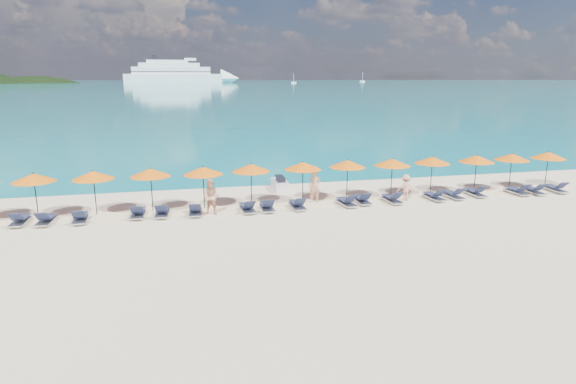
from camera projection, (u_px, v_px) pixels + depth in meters
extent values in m
plane|color=beige|center=(303.00, 234.00, 21.30)|extent=(1400.00, 1400.00, 0.00)
cube|color=#1FA9B2|center=(177.00, 82.00, 646.16)|extent=(1600.00, 1300.00, 0.01)
ellipsoid|color=black|center=(39.00, 116.00, 526.42)|extent=(162.00, 126.00, 85.50)
cube|color=white|center=(174.00, 78.00, 542.72)|extent=(107.32, 21.35, 9.73)
cone|color=white|center=(230.00, 78.00, 558.02)|extent=(21.77, 21.77, 21.40)
cube|color=white|center=(171.00, 70.00, 540.21)|extent=(85.87, 18.05, 7.78)
cube|color=white|center=(169.00, 65.00, 538.38)|extent=(66.58, 15.77, 4.86)
cube|color=white|center=(167.00, 61.00, 537.01)|extent=(45.14, 12.47, 3.40)
cube|color=black|center=(171.00, 72.00, 540.55)|extent=(86.94, 18.27, 0.88)
cube|color=black|center=(171.00, 69.00, 539.75)|extent=(84.80, 17.84, 0.88)
cylinder|color=black|center=(155.00, 58.00, 532.90)|extent=(4.28, 4.28, 5.35)
cube|color=white|center=(294.00, 83.00, 513.74)|extent=(5.67, 1.89, 1.51)
cylinder|color=white|center=(294.00, 78.00, 512.60)|extent=(0.34, 0.34, 9.45)
cube|color=white|center=(362.00, 81.00, 629.47)|extent=(6.66, 2.22, 1.78)
cylinder|color=white|center=(362.00, 77.00, 628.12)|extent=(0.40, 0.40, 11.10)
cube|color=white|center=(280.00, 185.00, 29.69)|extent=(0.93, 2.28, 0.51)
cube|color=black|center=(281.00, 179.00, 29.43)|extent=(0.50, 0.95, 0.33)
cylinder|color=black|center=(278.00, 175.00, 30.11)|extent=(0.52, 0.08, 0.06)
imported|color=tan|center=(315.00, 187.00, 26.33)|extent=(0.68, 0.46, 1.82)
imported|color=tan|center=(211.00, 197.00, 24.00)|extent=(1.02, 0.81, 1.83)
imported|color=tan|center=(406.00, 188.00, 26.83)|extent=(1.02, 0.58, 1.49)
cylinder|color=black|center=(36.00, 196.00, 23.47)|extent=(0.05, 0.05, 2.20)
cone|color=orange|center=(34.00, 178.00, 23.26)|extent=(2.10, 2.10, 0.42)
sphere|color=black|center=(33.00, 173.00, 23.21)|extent=(0.08, 0.08, 0.08)
cylinder|color=black|center=(95.00, 193.00, 24.06)|extent=(0.05, 0.05, 2.20)
cone|color=orange|center=(93.00, 175.00, 23.84)|extent=(2.10, 2.10, 0.42)
sphere|color=black|center=(93.00, 171.00, 23.79)|extent=(0.08, 0.08, 0.08)
cylinder|color=black|center=(152.00, 190.00, 24.72)|extent=(0.05, 0.05, 2.20)
cone|color=orange|center=(150.00, 172.00, 24.51)|extent=(2.10, 2.10, 0.42)
sphere|color=black|center=(150.00, 168.00, 24.46)|extent=(0.08, 0.08, 0.08)
cylinder|color=black|center=(204.00, 188.00, 25.18)|extent=(0.05, 0.05, 2.20)
cone|color=orange|center=(203.00, 171.00, 24.97)|extent=(2.10, 2.10, 0.42)
sphere|color=black|center=(203.00, 167.00, 24.92)|extent=(0.08, 0.08, 0.08)
cylinder|color=black|center=(251.00, 185.00, 25.98)|extent=(0.05, 0.05, 2.20)
cone|color=orange|center=(251.00, 168.00, 25.76)|extent=(2.10, 2.10, 0.42)
sphere|color=black|center=(251.00, 164.00, 25.71)|extent=(0.08, 0.08, 0.08)
cylinder|color=black|center=(303.00, 182.00, 26.57)|extent=(0.05, 0.05, 2.20)
cone|color=orange|center=(303.00, 166.00, 26.36)|extent=(2.10, 2.10, 0.42)
sphere|color=black|center=(303.00, 162.00, 26.30)|extent=(0.08, 0.08, 0.08)
cylinder|color=black|center=(347.00, 180.00, 27.20)|extent=(0.05, 0.05, 2.20)
cone|color=orange|center=(348.00, 164.00, 26.98)|extent=(2.10, 2.10, 0.42)
sphere|color=black|center=(348.00, 160.00, 26.93)|extent=(0.08, 0.08, 0.08)
cylinder|color=black|center=(392.00, 178.00, 27.65)|extent=(0.05, 0.05, 2.20)
cone|color=orange|center=(392.00, 162.00, 27.43)|extent=(2.10, 2.10, 0.42)
sphere|color=black|center=(393.00, 158.00, 27.38)|extent=(0.08, 0.08, 0.08)
cylinder|color=black|center=(431.00, 175.00, 28.36)|extent=(0.05, 0.05, 2.20)
cone|color=orange|center=(432.00, 160.00, 28.14)|extent=(2.10, 2.10, 0.42)
sphere|color=black|center=(433.00, 156.00, 28.09)|extent=(0.08, 0.08, 0.08)
cylinder|color=black|center=(475.00, 174.00, 28.84)|extent=(0.05, 0.05, 2.20)
cone|color=orange|center=(477.00, 159.00, 28.62)|extent=(2.10, 2.10, 0.42)
sphere|color=black|center=(477.00, 155.00, 28.57)|extent=(0.08, 0.08, 0.08)
cylinder|color=black|center=(510.00, 172.00, 29.48)|extent=(0.05, 0.05, 2.20)
cone|color=orange|center=(512.00, 157.00, 29.26)|extent=(2.10, 2.10, 0.42)
sphere|color=black|center=(512.00, 153.00, 29.21)|extent=(0.08, 0.08, 0.08)
cylinder|color=black|center=(547.00, 170.00, 30.10)|extent=(0.05, 0.05, 2.20)
cone|color=orange|center=(548.00, 155.00, 29.88)|extent=(2.10, 2.10, 0.42)
sphere|color=black|center=(549.00, 152.00, 29.83)|extent=(0.08, 0.08, 0.08)
cube|color=silver|center=(20.00, 222.00, 22.61)|extent=(0.65, 1.71, 0.06)
cube|color=#1F2744|center=(21.00, 217.00, 22.81)|extent=(0.57, 1.11, 0.04)
cube|color=#1F2744|center=(15.00, 216.00, 21.99)|extent=(0.56, 0.55, 0.43)
cube|color=silver|center=(46.00, 221.00, 22.70)|extent=(0.71, 1.73, 0.06)
cube|color=#1F2744|center=(47.00, 216.00, 22.90)|extent=(0.61, 1.13, 0.04)
cube|color=#1F2744|center=(42.00, 216.00, 22.08)|extent=(0.58, 0.57, 0.43)
cube|color=silver|center=(80.00, 219.00, 22.97)|extent=(0.72, 1.73, 0.06)
cube|color=#1F2744|center=(81.00, 215.00, 23.16)|extent=(0.62, 1.13, 0.04)
cube|color=#1F2744|center=(78.00, 214.00, 22.36)|extent=(0.58, 0.57, 0.43)
cube|color=silver|center=(138.00, 214.00, 23.80)|extent=(0.69, 1.73, 0.06)
cube|color=#1F2744|center=(139.00, 210.00, 24.00)|extent=(0.60, 1.12, 0.04)
cube|color=#1F2744|center=(136.00, 209.00, 23.17)|extent=(0.57, 0.56, 0.43)
cube|color=silver|center=(162.00, 213.00, 23.97)|extent=(0.72, 1.74, 0.06)
cube|color=#1F2744|center=(163.00, 209.00, 24.17)|extent=(0.62, 1.13, 0.04)
cube|color=#1F2744|center=(161.00, 208.00, 23.34)|extent=(0.58, 0.57, 0.43)
cube|color=silver|center=(195.00, 212.00, 24.20)|extent=(0.73, 1.74, 0.06)
cube|color=#1F2744|center=(195.00, 208.00, 24.40)|extent=(0.62, 1.13, 0.04)
cube|color=#1F2744|center=(195.00, 207.00, 23.58)|extent=(0.58, 0.57, 0.43)
cube|color=silver|center=(247.00, 209.00, 24.73)|extent=(0.72, 1.73, 0.06)
cube|color=#1F2744|center=(246.00, 205.00, 24.93)|extent=(0.62, 1.13, 0.04)
cube|color=#1F2744|center=(249.00, 204.00, 24.12)|extent=(0.58, 0.57, 0.43)
cube|color=silver|center=(267.00, 208.00, 24.98)|extent=(0.67, 1.72, 0.06)
cube|color=#1F2744|center=(266.00, 204.00, 25.18)|extent=(0.58, 1.12, 0.04)
cube|color=#1F2744|center=(269.00, 203.00, 24.36)|extent=(0.57, 0.55, 0.43)
cube|color=silver|center=(297.00, 206.00, 25.31)|extent=(0.64, 1.71, 0.06)
cube|color=#1F2744|center=(296.00, 202.00, 25.51)|extent=(0.56, 1.11, 0.04)
cube|color=#1F2744|center=(300.00, 201.00, 24.70)|extent=(0.56, 0.54, 0.43)
cube|color=silver|center=(346.00, 203.00, 25.90)|extent=(0.78, 1.75, 0.06)
cube|color=#1F2744|center=(344.00, 199.00, 26.09)|extent=(0.65, 1.15, 0.04)
cube|color=#1F2744|center=(351.00, 198.00, 25.29)|extent=(0.60, 0.59, 0.43)
cube|color=silver|center=(362.00, 201.00, 26.36)|extent=(0.70, 1.73, 0.06)
cube|color=#1F2744|center=(361.00, 197.00, 26.57)|extent=(0.60, 1.12, 0.04)
cube|color=#1F2744|center=(366.00, 196.00, 25.74)|extent=(0.57, 0.56, 0.43)
cube|color=silver|center=(392.00, 200.00, 26.54)|extent=(0.69, 1.73, 0.06)
cube|color=#1F2744|center=(390.00, 196.00, 26.73)|extent=(0.60, 1.12, 0.04)
cube|color=#1F2744|center=(397.00, 195.00, 25.93)|extent=(0.57, 0.56, 0.43)
cube|color=silver|center=(434.00, 197.00, 27.12)|extent=(0.69, 1.73, 0.06)
cube|color=#1F2744|center=(431.00, 194.00, 27.31)|extent=(0.60, 1.12, 0.04)
cube|color=#1F2744|center=(440.00, 193.00, 26.51)|extent=(0.57, 0.56, 0.43)
cube|color=silver|center=(453.00, 196.00, 27.48)|extent=(0.68, 1.72, 0.06)
cube|color=#1F2744|center=(450.00, 192.00, 27.67)|extent=(0.59, 1.12, 0.04)
cube|color=#1F2744|center=(459.00, 191.00, 26.87)|extent=(0.57, 0.56, 0.43)
cube|color=silver|center=(475.00, 194.00, 28.00)|extent=(0.68, 1.72, 0.06)
cube|color=#1F2744|center=(473.00, 190.00, 28.20)|extent=(0.59, 1.12, 0.04)
cube|color=#1F2744|center=(481.00, 189.00, 27.38)|extent=(0.57, 0.56, 0.43)
cube|color=silver|center=(517.00, 192.00, 28.42)|extent=(0.71, 1.73, 0.06)
cube|color=#1F2744|center=(514.00, 188.00, 28.62)|extent=(0.61, 1.13, 0.04)
cube|color=#1F2744|center=(525.00, 187.00, 27.81)|extent=(0.58, 0.57, 0.43)
cube|color=silver|center=(533.00, 191.00, 28.53)|extent=(0.72, 1.73, 0.06)
cube|color=#1F2744|center=(531.00, 188.00, 28.73)|extent=(0.61, 1.13, 0.04)
cube|color=#1F2744|center=(540.00, 187.00, 27.91)|extent=(0.58, 0.57, 0.43)
cube|color=silver|center=(555.00, 190.00, 29.01)|extent=(0.78, 1.75, 0.06)
cube|color=#1F2744|center=(553.00, 186.00, 29.21)|extent=(0.65, 1.15, 0.04)
cube|color=#1F2744|center=(562.00, 185.00, 28.38)|extent=(0.60, 0.59, 0.43)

